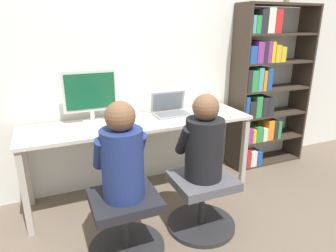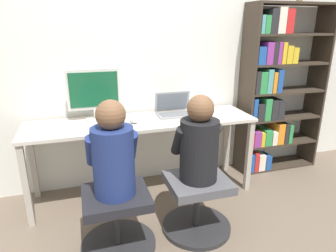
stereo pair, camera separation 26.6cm
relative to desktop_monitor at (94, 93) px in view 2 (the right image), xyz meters
name	(u,v)px [view 2 (the right image)]	position (x,y,z in m)	size (l,w,h in m)	color
ground_plane	(151,207)	(0.41, -0.43, -1.02)	(14.00, 14.00, 0.00)	brown
wall_back	(133,59)	(0.41, 0.19, 0.28)	(10.00, 0.05, 2.60)	silver
desk	(142,129)	(0.41, -0.15, -0.34)	(2.14, 0.56, 0.77)	beige
desktop_monitor	(94,93)	(0.00, 0.00, 0.00)	(0.48, 0.18, 0.47)	beige
laptop	(175,110)	(0.76, -0.06, -0.21)	(0.36, 0.25, 0.22)	gray
keyboard	(100,125)	(0.02, -0.21, -0.24)	(0.43, 0.16, 0.03)	silver
computer_mouse_by_keyboard	(134,121)	(0.32, -0.20, -0.24)	(0.07, 0.10, 0.04)	#99999E
office_chair_left	(117,219)	(0.05, -0.86, -0.78)	(0.57, 0.57, 0.47)	#262628
office_chair_right	(197,202)	(0.71, -0.83, -0.78)	(0.57, 0.57, 0.47)	#262628
person_at_monitor	(113,154)	(0.05, -0.85, -0.25)	(0.36, 0.32, 0.69)	navy
person_at_laptop	(199,143)	(0.71, -0.82, -0.26)	(0.36, 0.32, 0.67)	black
bookshelf	(273,92)	(1.92, -0.01, -0.11)	(0.94, 0.30, 1.84)	#382D23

